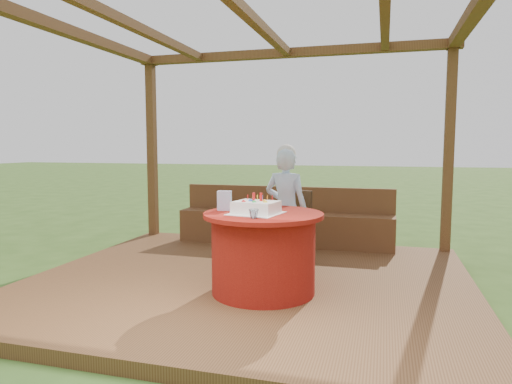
# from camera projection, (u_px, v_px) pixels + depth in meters

# --- Properties ---
(ground) EXTENTS (60.00, 60.00, 0.00)m
(ground) POSITION_uv_depth(u_px,v_px,m) (250.00, 289.00, 4.80)
(ground) COLOR #31531B
(ground) RESTS_ON ground
(deck) EXTENTS (4.50, 4.00, 0.12)m
(deck) POSITION_uv_depth(u_px,v_px,m) (250.00, 283.00, 4.80)
(deck) COLOR brown
(deck) RESTS_ON ground
(pergola) EXTENTS (4.50, 4.00, 2.72)m
(pergola) POSITION_uv_depth(u_px,v_px,m) (249.00, 55.00, 4.56)
(pergola) COLOR brown
(pergola) RESTS_ON deck
(bench) EXTENTS (3.00, 0.42, 0.80)m
(bench) POSITION_uv_depth(u_px,v_px,m) (284.00, 225.00, 6.41)
(bench) COLOR brown
(bench) RESTS_ON deck
(table) EXTENTS (1.12, 1.12, 0.76)m
(table) POSITION_uv_depth(u_px,v_px,m) (263.00, 252.00, 4.27)
(table) COLOR maroon
(table) RESTS_ON deck
(chair) EXTENTS (0.49, 0.49, 0.85)m
(chair) POSITION_uv_depth(u_px,v_px,m) (292.00, 223.00, 5.45)
(chair) COLOR #382411
(chair) RESTS_ON deck
(elderly_woman) EXTENTS (0.54, 0.40, 1.40)m
(elderly_woman) POSITION_uv_depth(u_px,v_px,m) (286.00, 207.00, 5.08)
(elderly_woman) COLOR #A7D1F9
(elderly_woman) RESTS_ON deck
(birthday_cake) EXTENTS (0.50, 0.50, 0.19)m
(birthday_cake) POSITION_uv_depth(u_px,v_px,m) (256.00, 207.00, 4.17)
(birthday_cake) COLOR white
(birthday_cake) RESTS_ON table
(gift_bag) EXTENTS (0.14, 0.11, 0.19)m
(gift_bag) POSITION_uv_depth(u_px,v_px,m) (224.00, 201.00, 4.39)
(gift_bag) COLOR #C37EB1
(gift_bag) RESTS_ON table
(drinking_glass) EXTENTS (0.10, 0.10, 0.08)m
(drinking_glass) POSITION_uv_depth(u_px,v_px,m) (254.00, 214.00, 3.90)
(drinking_glass) COLOR white
(drinking_glass) RESTS_ON table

